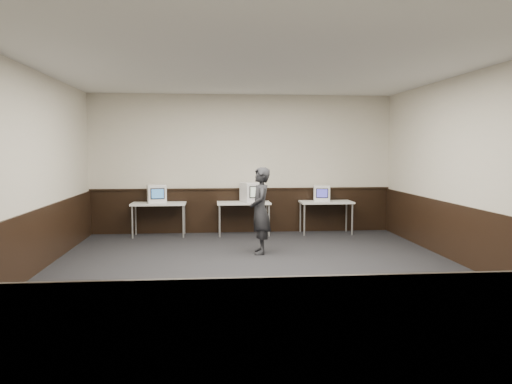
% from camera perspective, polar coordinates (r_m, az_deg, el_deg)
% --- Properties ---
extents(floor, '(8.00, 8.00, 0.00)m').
position_cam_1_polar(floor, '(7.88, 0.34, -9.38)').
color(floor, black).
rests_on(floor, ground).
extents(ceiling, '(8.00, 8.00, 0.00)m').
position_cam_1_polar(ceiling, '(7.74, 0.36, 14.24)').
color(ceiling, white).
rests_on(ceiling, back_wall).
extents(back_wall, '(7.00, 0.00, 7.00)m').
position_cam_1_polar(back_wall, '(11.63, -1.56, 3.22)').
color(back_wall, beige).
rests_on(back_wall, ground).
extents(front_wall, '(7.00, 0.00, 7.00)m').
position_cam_1_polar(front_wall, '(3.69, 6.36, -0.52)').
color(front_wall, beige).
rests_on(front_wall, ground).
extents(left_wall, '(0.00, 8.00, 8.00)m').
position_cam_1_polar(left_wall, '(8.09, -25.16, 2.00)').
color(left_wall, beige).
rests_on(left_wall, ground).
extents(right_wall, '(0.00, 8.00, 8.00)m').
position_cam_1_polar(right_wall, '(8.71, 23.94, 2.22)').
color(right_wall, beige).
rests_on(right_wall, ground).
extents(wainscot_back, '(6.98, 0.04, 1.00)m').
position_cam_1_polar(wainscot_back, '(11.69, -1.54, -2.18)').
color(wainscot_back, black).
rests_on(wainscot_back, back_wall).
extents(wainscot_front, '(6.98, 0.04, 1.00)m').
position_cam_1_polar(wainscot_front, '(3.97, 6.14, -16.51)').
color(wainscot_front, black).
rests_on(wainscot_front, front_wall).
extents(wainscot_left, '(0.04, 7.98, 1.00)m').
position_cam_1_polar(wainscot_left, '(8.21, -24.74, -5.68)').
color(wainscot_left, black).
rests_on(wainscot_left, left_wall).
extents(wainscot_right, '(0.04, 7.98, 1.00)m').
position_cam_1_polar(wainscot_right, '(8.81, 23.58, -4.94)').
color(wainscot_right, black).
rests_on(wainscot_right, right_wall).
extents(wainscot_rail, '(6.98, 0.06, 0.04)m').
position_cam_1_polar(wainscot_rail, '(11.62, -1.54, 0.36)').
color(wainscot_rail, black).
rests_on(wainscot_rail, wainscot_back).
extents(desk_left, '(1.20, 0.60, 0.75)m').
position_cam_1_polar(desk_left, '(11.33, -11.05, -1.58)').
color(desk_left, silver).
rests_on(desk_left, ground).
extents(desk_center, '(1.20, 0.60, 0.75)m').
position_cam_1_polar(desk_center, '(11.30, -1.42, -1.51)').
color(desk_center, silver).
rests_on(desk_center, ground).
extents(desk_right, '(1.20, 0.60, 0.75)m').
position_cam_1_polar(desk_right, '(11.58, 8.01, -1.40)').
color(desk_right, silver).
rests_on(desk_right, ground).
extents(emac_left, '(0.48, 0.49, 0.40)m').
position_cam_1_polar(emac_left, '(11.34, -11.28, -0.20)').
color(emac_left, white).
rests_on(emac_left, desk_left).
extents(emac_center, '(0.57, 0.58, 0.44)m').
position_cam_1_polar(emac_center, '(11.32, -0.44, -0.01)').
color(emac_center, white).
rests_on(emac_center, desk_center).
extents(emac_right, '(0.42, 0.44, 0.36)m').
position_cam_1_polar(emac_right, '(11.56, 7.50, -0.15)').
color(emac_right, white).
rests_on(emac_right, desk_right).
extents(person, '(0.40, 0.60, 1.61)m').
position_cam_1_polar(person, '(9.27, 0.49, -2.14)').
color(person, black).
rests_on(person, ground).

